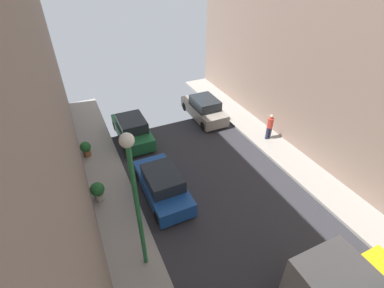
{
  "coord_description": "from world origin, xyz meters",
  "views": [
    {
      "loc": [
        -5.68,
        -0.15,
        10.27
      ],
      "look_at": [
        0.2,
        12.44,
        0.5
      ],
      "focal_mm": 26.45,
      "sensor_mm": 36.0,
      "label": 1
    }
  ],
  "objects_px": {
    "potted_plant_3": "(86,148)",
    "lamp_post": "(135,189)",
    "parked_car_right_3": "(204,109)",
    "parked_car_left_3": "(163,185)",
    "potted_plant_2": "(98,191)",
    "pedestrian": "(270,126)",
    "parked_car_left_4": "(132,130)"
  },
  "relations": [
    {
      "from": "parked_car_left_3",
      "to": "lamp_post",
      "type": "distance_m",
      "value": 4.99
    },
    {
      "from": "potted_plant_2",
      "to": "lamp_post",
      "type": "bearing_deg",
      "value": -75.86
    },
    {
      "from": "parked_car_left_3",
      "to": "potted_plant_2",
      "type": "height_order",
      "value": "parked_car_left_3"
    },
    {
      "from": "potted_plant_3",
      "to": "lamp_post",
      "type": "bearing_deg",
      "value": -82.46
    },
    {
      "from": "potted_plant_3",
      "to": "pedestrian",
      "type": "bearing_deg",
      "value": -15.65
    },
    {
      "from": "parked_car_left_3",
      "to": "lamp_post",
      "type": "xyz_separation_m",
      "value": [
        -1.9,
        -3.21,
        3.31
      ]
    },
    {
      "from": "pedestrian",
      "to": "potted_plant_2",
      "type": "distance_m",
      "value": 10.76
    },
    {
      "from": "parked_car_left_4",
      "to": "potted_plant_3",
      "type": "distance_m",
      "value": 3.06
    },
    {
      "from": "parked_car_left_4",
      "to": "parked_car_right_3",
      "type": "height_order",
      "value": "same"
    },
    {
      "from": "parked_car_left_3",
      "to": "potted_plant_2",
      "type": "bearing_deg",
      "value": 162.42
    },
    {
      "from": "pedestrian",
      "to": "lamp_post",
      "type": "xyz_separation_m",
      "value": [
        -9.68,
        -5.01,
        2.96
      ]
    },
    {
      "from": "parked_car_left_3",
      "to": "parked_car_right_3",
      "type": "height_order",
      "value": "same"
    },
    {
      "from": "parked_car_left_4",
      "to": "pedestrian",
      "type": "xyz_separation_m",
      "value": [
        7.78,
        -3.76,
        0.35
      ]
    },
    {
      "from": "potted_plant_2",
      "to": "potted_plant_3",
      "type": "distance_m",
      "value": 3.88
    },
    {
      "from": "parked_car_right_3",
      "to": "lamp_post",
      "type": "bearing_deg",
      "value": -128.03
    },
    {
      "from": "pedestrian",
      "to": "potted_plant_3",
      "type": "xyz_separation_m",
      "value": [
        -10.74,
        3.01,
        -0.41
      ]
    },
    {
      "from": "parked_car_left_4",
      "to": "potted_plant_3",
      "type": "bearing_deg",
      "value": -165.84
    },
    {
      "from": "pedestrian",
      "to": "potted_plant_2",
      "type": "height_order",
      "value": "pedestrian"
    },
    {
      "from": "parked_car_left_4",
      "to": "pedestrian",
      "type": "distance_m",
      "value": 8.65
    },
    {
      "from": "pedestrian",
      "to": "potted_plant_3",
      "type": "distance_m",
      "value": 11.16
    },
    {
      "from": "parked_car_right_3",
      "to": "lamp_post",
      "type": "xyz_separation_m",
      "value": [
        -7.3,
        -9.34,
        3.31
      ]
    },
    {
      "from": "parked_car_left_3",
      "to": "pedestrian",
      "type": "distance_m",
      "value": 7.99
    },
    {
      "from": "parked_car_left_4",
      "to": "parked_car_right_3",
      "type": "distance_m",
      "value": 5.43
    },
    {
      "from": "potted_plant_3",
      "to": "lamp_post",
      "type": "xyz_separation_m",
      "value": [
        1.06,
        -8.02,
        3.36
      ]
    },
    {
      "from": "potted_plant_2",
      "to": "lamp_post",
      "type": "xyz_separation_m",
      "value": [
        1.04,
        -4.15,
        3.32
      ]
    },
    {
      "from": "parked_car_right_3",
      "to": "potted_plant_3",
      "type": "bearing_deg",
      "value": -171.07
    },
    {
      "from": "parked_car_left_4",
      "to": "parked_car_left_3",
      "type": "bearing_deg",
      "value": -90.0
    },
    {
      "from": "parked_car_left_3",
      "to": "potted_plant_2",
      "type": "relative_size",
      "value": 4.2
    },
    {
      "from": "parked_car_left_4",
      "to": "potted_plant_2",
      "type": "relative_size",
      "value": 4.2
    },
    {
      "from": "potted_plant_3",
      "to": "lamp_post",
      "type": "relative_size",
      "value": 0.16
    },
    {
      "from": "pedestrian",
      "to": "lamp_post",
      "type": "distance_m",
      "value": 11.29
    },
    {
      "from": "parked_car_left_4",
      "to": "potted_plant_2",
      "type": "xyz_separation_m",
      "value": [
        -2.94,
        -4.62,
        -0.01
      ]
    }
  ]
}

